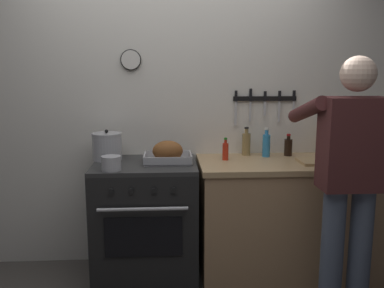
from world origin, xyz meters
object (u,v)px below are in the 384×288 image
person_cook (350,173)px  bottle_wine_red (324,141)px  saucepan (111,163)px  bottle_cooking_oil (326,140)px  stove (146,221)px  bottle_hot_sauce (225,151)px  bottle_vinegar (246,144)px  bottle_dish_soap (266,145)px  cutting_board (323,161)px  roasting_pan (168,153)px  stock_pot (107,146)px  bottle_soy_sauce (288,147)px

person_cook → bottle_wine_red: (0.11, 0.72, 0.08)m
saucepan → bottle_cooking_oil: (1.66, 0.42, 0.07)m
stove → person_cook: bearing=-25.1°
bottle_hot_sauce → bottle_vinegar: size_ratio=0.75×
saucepan → bottle_dish_soap: 1.23m
bottle_hot_sauce → bottle_vinegar: bearing=41.4°
cutting_board → roasting_pan: bearing=176.5°
stove → bottle_dish_soap: bearing=10.0°
person_cook → cutting_board: 0.53m
cutting_board → bottle_dish_soap: 0.45m
cutting_board → bottle_cooking_oil: bearing=66.4°
roasting_pan → bottle_dish_soap: 0.80m
stock_pot → stove: bearing=-24.0°
bottle_soy_sauce → bottle_vinegar: (-0.33, 0.04, 0.02)m
stock_pot → cutting_board: stock_pot is taller
stock_pot → bottle_vinegar: (1.09, 0.10, -0.01)m
bottle_dish_soap → person_cook: bearing=-66.5°
cutting_board → bottle_vinegar: (-0.52, 0.31, 0.09)m
saucepan → bottle_wine_red: 1.65m
bottle_vinegar → stock_pot: bearing=-174.6°
stock_pot → saucepan: stock_pot is taller
bottle_hot_sauce → bottle_vinegar: 0.26m
stock_pot → bottle_dish_soap: size_ratio=1.02×
roasting_pan → bottle_soy_sauce: bearing=11.6°
stock_pot → bottle_vinegar: size_ratio=1.02×
bottle_soy_sauce → bottle_hot_sauce: size_ratio=1.02×
stove → person_cook: (1.28, -0.60, 0.50)m
roasting_pan → bottle_soy_sauce: size_ratio=2.01×
stock_pot → bottle_cooking_oil: (1.73, 0.07, 0.02)m
cutting_board → bottle_cooking_oil: size_ratio=1.25×
bottle_soy_sauce → bottle_dish_soap: 0.19m
bottle_dish_soap → bottle_cooking_oil: size_ratio=0.79×
stove → bottle_soy_sauce: size_ratio=5.13×
stove → bottle_hot_sauce: size_ratio=5.24×
saucepan → bottle_cooking_oil: size_ratio=0.47×
bottle_wine_red → bottle_hot_sauce: bearing=-175.7°
person_cook → bottle_soy_sauce: (-0.15, 0.80, 0.02)m
cutting_board → bottle_vinegar: 0.61m
bottle_soy_sauce → bottle_vinegar: 0.34m
roasting_pan → saucepan: bearing=-150.9°
bottle_hot_sauce → bottle_dish_soap: (0.34, 0.10, 0.02)m
bottle_vinegar → bottle_wine_red: bearing=-10.5°
bottle_dish_soap → bottle_cooking_oil: (0.49, 0.03, 0.03)m
person_cook → bottle_hot_sauce: size_ratio=9.67×
person_cook → stock_pot: 1.74m
person_cook → roasting_pan: bearing=55.7°
person_cook → bottle_soy_sauce: bearing=4.7°
stove → bottle_dish_soap: size_ratio=3.95×
bottle_hot_sauce → bottle_wine_red: size_ratio=0.55×
stove → cutting_board: size_ratio=2.50×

